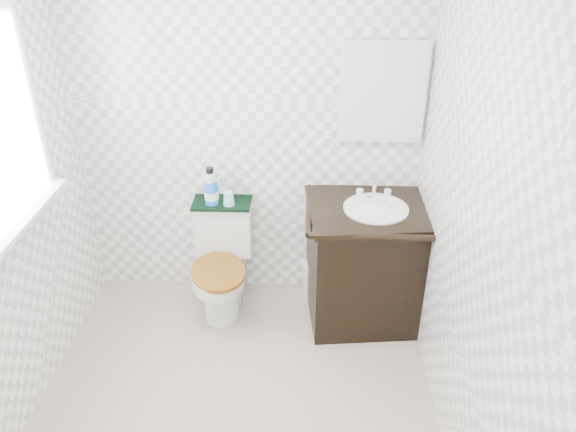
# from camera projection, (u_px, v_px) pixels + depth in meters

# --- Properties ---
(floor) EXTENTS (2.40, 2.40, 0.00)m
(floor) POSITION_uv_depth(u_px,v_px,m) (234.00, 415.00, 3.06)
(floor) COLOR #A89A88
(floor) RESTS_ON ground
(wall_back) EXTENTS (2.40, 0.00, 2.40)m
(wall_back) POSITION_uv_depth(u_px,v_px,m) (248.00, 129.00, 3.52)
(wall_back) COLOR white
(wall_back) RESTS_ON ground
(wall_right) EXTENTS (0.00, 2.40, 2.40)m
(wall_right) POSITION_uv_depth(u_px,v_px,m) (473.00, 230.00, 2.44)
(wall_right) COLOR white
(wall_right) RESTS_ON ground
(mirror) EXTENTS (0.50, 0.02, 0.60)m
(mirror) POSITION_uv_depth(u_px,v_px,m) (382.00, 93.00, 3.35)
(mirror) COLOR silver
(mirror) RESTS_ON wall_back
(toilet) EXTENTS (0.43, 0.64, 0.72)m
(toilet) POSITION_uv_depth(u_px,v_px,m) (223.00, 265.00, 3.76)
(toilet) COLOR silver
(toilet) RESTS_ON floor
(vanity) EXTENTS (0.81, 0.72, 0.92)m
(vanity) POSITION_uv_depth(u_px,v_px,m) (366.00, 260.00, 3.61)
(vanity) COLOR black
(vanity) RESTS_ON floor
(trash_bin) EXTENTS (0.21, 0.18, 0.26)m
(trash_bin) POSITION_uv_depth(u_px,v_px,m) (316.00, 279.00, 3.94)
(trash_bin) COLOR white
(trash_bin) RESTS_ON floor
(towel) EXTENTS (0.38, 0.22, 0.02)m
(towel) POSITION_uv_depth(u_px,v_px,m) (222.00, 203.00, 3.66)
(towel) COLOR black
(towel) RESTS_ON toilet
(mouthwash_bottle) EXTENTS (0.09, 0.09, 0.25)m
(mouthwash_bottle) POSITION_uv_depth(u_px,v_px,m) (211.00, 187.00, 3.58)
(mouthwash_bottle) COLOR blue
(mouthwash_bottle) RESTS_ON towel
(cup) EXTENTS (0.07, 0.07, 0.09)m
(cup) POSITION_uv_depth(u_px,v_px,m) (229.00, 198.00, 3.60)
(cup) COLOR #98DAF9
(cup) RESTS_ON towel
(soap_bar) EXTENTS (0.06, 0.04, 0.02)m
(soap_bar) POSITION_uv_depth(u_px,v_px,m) (369.00, 197.00, 3.51)
(soap_bar) COLOR teal
(soap_bar) RESTS_ON vanity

